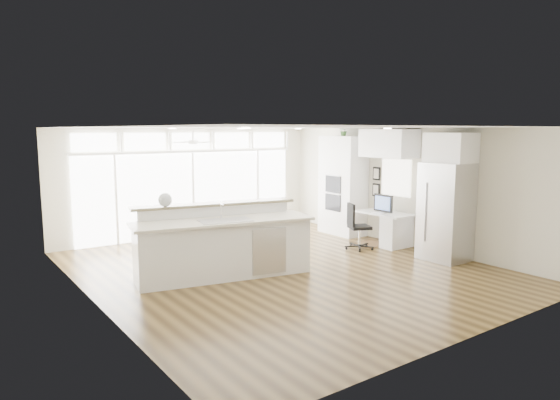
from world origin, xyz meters
TOP-DOWN VIEW (x-y plane):
  - floor at (0.00, 0.00)m, footprint 7.00×8.00m
  - ceiling at (0.00, 0.00)m, footprint 7.00×8.00m
  - wall_back at (0.00, 4.00)m, footprint 7.00×0.04m
  - wall_front at (0.00, -4.00)m, footprint 7.00×0.04m
  - wall_left at (-3.50, 0.00)m, footprint 0.04×8.00m
  - wall_right at (3.50, 0.00)m, footprint 0.04×8.00m
  - glass_wall at (0.00, 3.94)m, footprint 5.80×0.06m
  - transom_row at (0.00, 3.94)m, footprint 5.90×0.06m
  - desk_window at (3.46, 0.30)m, footprint 0.04×0.85m
  - ceiling_fan at (-0.50, 2.80)m, footprint 1.16×1.16m
  - recessed_lights at (0.00, 0.20)m, footprint 3.40×3.00m
  - oven_cabinet at (3.17, 1.80)m, footprint 0.64×1.20m
  - desk_nook at (3.13, 0.30)m, footprint 0.72×1.30m
  - upper_cabinets at (3.17, 0.30)m, footprint 0.64×1.30m
  - refrigerator at (3.11, -1.35)m, footprint 0.76×0.90m
  - fridge_cabinet at (3.17, -1.35)m, footprint 0.64×0.90m
  - framed_photos at (3.46, 0.92)m, footprint 0.06×0.22m
  - kitchen_island at (-1.17, 0.24)m, footprint 3.43×1.85m
  - rug at (2.89, 0.53)m, footprint 0.90×0.73m
  - office_chair at (2.32, 0.31)m, footprint 0.69×0.67m
  - fishbowl at (-2.02, 0.82)m, footprint 0.28×0.28m
  - monitor at (3.05, 0.30)m, footprint 0.10×0.54m
  - keyboard at (2.88, 0.30)m, footprint 0.14×0.32m
  - potted_plant at (3.17, 1.80)m, footprint 0.30×0.32m

SIDE VIEW (x-z plane):
  - floor at x=0.00m, z-range -0.02..0.00m
  - rug at x=2.89m, z-range 0.00..0.01m
  - desk_nook at x=3.13m, z-range 0.00..0.76m
  - office_chair at x=2.32m, z-range 0.00..1.03m
  - kitchen_island at x=-1.17m, z-range 0.00..1.29m
  - keyboard at x=2.88m, z-range 0.76..0.78m
  - monitor at x=3.05m, z-range 0.76..1.21m
  - refrigerator at x=3.11m, z-range 0.00..2.00m
  - glass_wall at x=0.00m, z-range 0.01..2.09m
  - oven_cabinet at x=3.17m, z-range 0.00..2.50m
  - wall_back at x=0.00m, z-range 0.00..2.70m
  - wall_front at x=0.00m, z-range 0.00..2.70m
  - wall_left at x=-3.50m, z-range 0.00..2.70m
  - wall_right at x=3.50m, z-range 0.00..2.70m
  - framed_photos at x=3.46m, z-range 1.00..1.80m
  - fishbowl at x=-2.02m, z-range 1.29..1.54m
  - desk_window at x=3.46m, z-range 1.12..1.98m
  - fridge_cabinet at x=3.17m, z-range 2.00..2.60m
  - upper_cabinets at x=3.17m, z-range 2.03..2.67m
  - transom_row at x=0.00m, z-range 2.18..2.58m
  - ceiling_fan at x=-0.50m, z-range 2.32..2.64m
  - potted_plant at x=3.17m, z-range 2.50..2.72m
  - recessed_lights at x=0.00m, z-range 2.67..2.69m
  - ceiling at x=0.00m, z-range 2.69..2.71m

